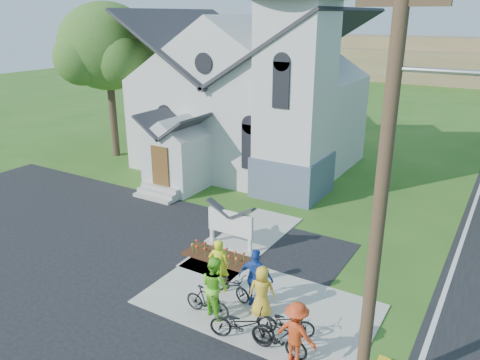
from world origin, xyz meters
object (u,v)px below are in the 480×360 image
Objects in this scene: cyclist_0 at (219,265)px; bike_3 at (279,338)px; bike_1 at (207,301)px; bike_0 at (230,285)px; utility_pole at (386,179)px; cyclist_1 at (215,286)px; cyclist_4 at (262,291)px; church_sign at (230,223)px; cyclist_2 at (256,278)px; cyclist_3 at (296,333)px; bike_2 at (242,325)px; bike_4 at (286,322)px.

cyclist_0 is 1.11× the size of bike_3.
bike_1 is 2.58m from bike_3.
bike_3 reaches higher than bike_0.
utility_pole is at bearing 137.15° from cyclist_0.
cyclist_1 is at bearing 76.74° from bike_3.
church_sign is at bearing -66.44° from cyclist_4.
cyclist_3 is (2.06, -1.60, -0.09)m from cyclist_2.
bike_0 is 1.16m from bike_1.
cyclist_0 is at bearing -21.43° from cyclist_3.
bike_0 is 0.87× the size of bike_2.
cyclist_0 is 1.06× the size of cyclist_3.
bike_0 is at bearing -8.59° from cyclist_2.
cyclist_1 is 1.18× the size of bike_4.
utility_pole is at bearing 175.43° from cyclist_3.
bike_2 is 1.10m from bike_3.
church_sign is 1.35× the size of bike_3.
bike_2 is (3.14, -4.40, -0.50)m from church_sign.
bike_3 is 1.75m from cyclist_4.
bike_2 is 1.23m from bike_4.
cyclist_2 reaches higher than bike_2.
church_sign is 3.87m from cyclist_2.
bike_4 is (2.38, 0.35, -0.03)m from bike_1.
cyclist_4 is at bearing -32.56° from cyclist_3.
bike_1 is 0.88× the size of cyclist_3.
cyclist_0 is at bearing 159.38° from utility_pole.
bike_4 is (1.02, -0.48, -0.37)m from cyclist_4.
bike_2 is at bearing 173.95° from cyclist_1.
bike_2 is at bearing 115.62° from cyclist_0.
bike_1 is at bearing 171.33° from utility_pole.
cyclist_4 is (1.19, 0.68, -0.15)m from cyclist_1.
cyclist_1 is at bearing 42.80° from cyclist_2.
utility_pole is 5.63m from bike_4.
cyclist_4 is (3.05, -3.13, -0.19)m from church_sign.
bike_4 is at bearing 156.33° from utility_pole.
bike_0 is 3.39m from cyclist_3.
utility_pole reaches higher than bike_1.
cyclist_3 is at bearing -172.85° from cyclist_1.
church_sign is at bearing -87.07° from cyclist_0.
bike_1 is 2.41m from bike_4.
cyclist_1 is at bearing 96.14° from cyclist_0.
cyclist_2 is at bearing 154.03° from utility_pole.
church_sign is 4.24m from cyclist_1.
bike_4 is (1.41, -0.81, -0.52)m from cyclist_2.
bike_0 is at bearing -57.88° from church_sign.
bike_2 is at bearing 97.80° from cyclist_2.
cyclist_2 is 1.10× the size of cyclist_3.
bike_1 is (0.42, -1.25, -0.45)m from cyclist_0.
church_sign is 1.18× the size of cyclist_2.
cyclist_0 reaches higher than cyclist_3.
cyclist_0 is 3.43m from bike_3.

